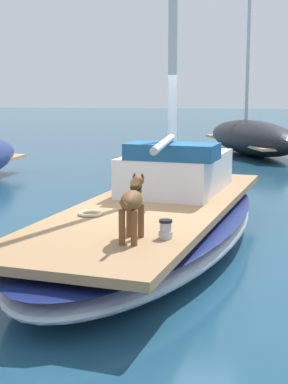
{
  "coord_description": "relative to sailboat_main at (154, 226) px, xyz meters",
  "views": [
    {
      "loc": [
        1.07,
        -8.21,
        2.3
      ],
      "look_at": [
        0.0,
        -1.0,
        1.01
      ],
      "focal_mm": 54.9,
      "sensor_mm": 36.0,
      "label": 1
    }
  ],
  "objects": [
    {
      "name": "moored_boat_far_astern",
      "position": [
        1.82,
        12.76,
        0.28
      ],
      "size": [
        4.06,
        6.76,
        6.8
      ],
      "color": "black",
      "rests_on": "ground"
    },
    {
      "name": "sailboat_main",
      "position": [
        0.0,
        0.0,
        0.0
      ],
      "size": [
        3.77,
        7.57,
        0.66
      ],
      "color": "#B2B7C1",
      "rests_on": "ground"
    },
    {
      "name": "deck_winch",
      "position": [
        0.38,
        -1.92,
        0.42
      ],
      "size": [
        0.16,
        0.16,
        0.21
      ],
      "color": "#B7B7BC",
      "rests_on": "sailboat_main"
    },
    {
      "name": "dog_brown",
      "position": [
        0.03,
        -2.04,
        0.75
      ],
      "size": [
        0.24,
        0.94,
        0.7
      ],
      "color": "brown",
      "rests_on": "sailboat_main"
    },
    {
      "name": "ground_plane",
      "position": [
        0.0,
        0.0,
        -0.34
      ],
      "size": [
        120.0,
        120.0,
        0.0
      ],
      "primitive_type": "plane",
      "color": "navy"
    },
    {
      "name": "coiled_rope",
      "position": [
        -0.73,
        -0.88,
        0.35
      ],
      "size": [
        0.32,
        0.32,
        0.04
      ],
      "primitive_type": "torus",
      "color": "beige",
      "rests_on": "sailboat_main"
    },
    {
      "name": "cabin_house",
      "position": [
        0.22,
        1.1,
        0.67
      ],
      "size": [
        1.77,
        2.44,
        0.84
      ],
      "color": "silver",
      "rests_on": "sailboat_main"
    }
  ]
}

